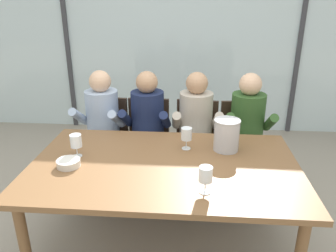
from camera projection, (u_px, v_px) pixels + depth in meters
ground at (173, 181)px, 3.56m from camera, size 14.00×14.00×0.00m
window_glass_panel at (181, 40)px, 4.54m from camera, size 7.12×0.03×2.60m
window_mullion_left at (67, 39)px, 4.64m from camera, size 0.06×0.06×2.60m
window_mullion_right at (300, 41)px, 4.41m from camera, size 0.06×0.06×2.60m
hillside_vineyard at (186, 37)px, 7.55m from camera, size 13.12×2.40×1.97m
dining_table at (164, 172)px, 2.39m from camera, size 1.92×1.16×0.75m
chair_near_curtain at (106, 134)px, 3.43m from camera, size 0.48×0.48×0.89m
chair_left_of_center at (148, 136)px, 3.39m from camera, size 0.45×0.45×0.89m
chair_center at (196, 138)px, 3.34m from camera, size 0.48×0.48×0.89m
chair_right_of_center at (242, 139)px, 3.31m from camera, size 0.48×0.48×0.89m
person_pale_blue_shirt at (100, 124)px, 3.22m from camera, size 0.49×0.63×1.21m
person_navy_polo at (146, 126)px, 3.19m from camera, size 0.47×0.62×1.21m
person_beige_jumper at (196, 127)px, 3.15m from camera, size 0.48×0.63×1.21m
person_olive_shirt at (248, 128)px, 3.12m from camera, size 0.46×0.61×1.21m
ice_bucket_primary at (227, 135)px, 2.52m from camera, size 0.20×0.20×0.25m
tasting_bowl at (69, 163)px, 2.31m from camera, size 0.16×0.16×0.05m
wine_glass_by_left_taster at (206, 175)px, 1.97m from camera, size 0.08×0.08×0.17m
wine_glass_near_bucket at (76, 141)px, 2.42m from camera, size 0.08×0.08×0.17m
wine_glass_center_pour at (186, 135)px, 2.54m from camera, size 0.08×0.08×0.17m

